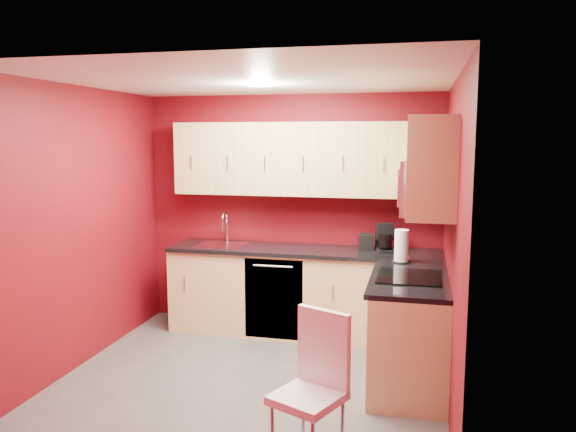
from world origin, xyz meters
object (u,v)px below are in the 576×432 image
at_px(microwave, 426,186).
at_px(dining_chair, 308,389).
at_px(sink, 222,241).
at_px(napkin_holder, 366,242).
at_px(coffee_maker, 386,238).
at_px(paper_towel, 402,246).

bearing_deg(microwave, dining_chair, -118.07).
xyz_separation_m(sink, napkin_holder, (1.53, 0.09, 0.05)).
height_order(microwave, napkin_holder, microwave).
bearing_deg(coffee_maker, napkin_holder, 146.32).
height_order(sink, dining_chair, sink).
relative_size(napkin_holder, paper_towel, 0.53).
height_order(napkin_holder, dining_chair, napkin_holder).
height_order(coffee_maker, dining_chair, coffee_maker).
bearing_deg(napkin_holder, paper_towel, -54.22).
bearing_deg(napkin_holder, dining_chair, -93.04).
xyz_separation_m(coffee_maker, paper_towel, (0.17, -0.45, 0.01)).
bearing_deg(paper_towel, dining_chair, -104.92).
bearing_deg(sink, napkin_holder, 3.21).
distance_m(sink, paper_towel, 1.95).
distance_m(coffee_maker, napkin_holder, 0.22).
height_order(napkin_holder, paper_towel, paper_towel).
distance_m(microwave, paper_towel, 0.85).
relative_size(microwave, napkin_holder, 4.74).
bearing_deg(paper_towel, microwave, -71.21).
distance_m(microwave, sink, 2.43).
xyz_separation_m(sink, dining_chair, (1.40, -2.30, -0.47)).
bearing_deg(sink, dining_chair, -58.72).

